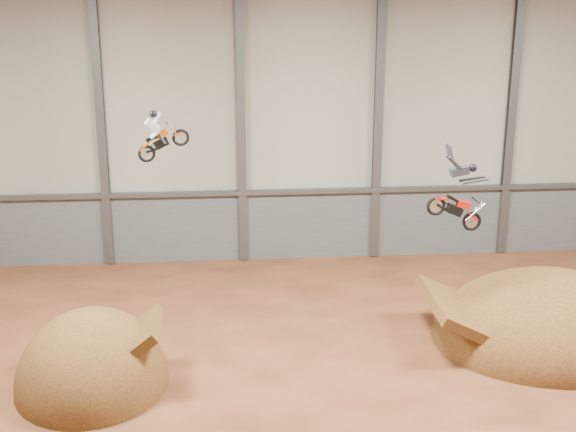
% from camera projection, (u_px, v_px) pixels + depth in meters
% --- Properties ---
extents(floor, '(40.00, 40.00, 0.00)m').
position_uv_depth(floor, '(355.00, 411.00, 26.86)').
color(floor, '#492313').
rests_on(floor, ground).
extents(back_wall, '(40.00, 0.10, 14.00)m').
position_uv_depth(back_wall, '(310.00, 122.00, 39.03)').
color(back_wall, '#9D9B8B').
rests_on(back_wall, ground).
extents(lower_band_back, '(39.80, 0.18, 3.50)m').
position_uv_depth(lower_band_back, '(309.00, 225.00, 40.50)').
color(lower_band_back, '#54565B').
rests_on(lower_band_back, ground).
extents(steel_rail, '(39.80, 0.35, 0.20)m').
position_uv_depth(steel_rail, '(310.00, 191.00, 39.82)').
color(steel_rail, '#47494F').
rests_on(steel_rail, lower_band_back).
extents(steel_column_1, '(0.40, 0.36, 13.90)m').
position_uv_depth(steel_column_1, '(101.00, 126.00, 38.06)').
color(steel_column_1, '#47494F').
rests_on(steel_column_1, ground).
extents(steel_column_2, '(0.40, 0.36, 13.90)m').
position_uv_depth(steel_column_2, '(241.00, 124.00, 38.58)').
color(steel_column_2, '#47494F').
rests_on(steel_column_2, ground).
extents(steel_column_3, '(0.40, 0.36, 13.90)m').
position_uv_depth(steel_column_3, '(378.00, 121.00, 39.09)').
color(steel_column_3, '#47494F').
rests_on(steel_column_3, ground).
extents(steel_column_4, '(0.40, 0.36, 13.90)m').
position_uv_depth(steel_column_4, '(511.00, 119.00, 39.61)').
color(steel_column_4, '#47494F').
rests_on(steel_column_4, ground).
extents(takeoff_ramp, '(5.38, 6.21, 5.38)m').
position_uv_depth(takeoff_ramp, '(93.00, 384.00, 28.63)').
color(takeoff_ramp, '#3E250F').
rests_on(takeoff_ramp, ground).
extents(landing_ramp, '(9.30, 8.22, 5.36)m').
position_uv_depth(landing_ramp, '(548.00, 339.00, 32.07)').
color(landing_ramp, '#3E250F').
rests_on(landing_ramp, ground).
extents(fmx_rider_a, '(2.45, 1.08, 2.27)m').
position_uv_depth(fmx_rider_a, '(166.00, 129.00, 27.14)').
color(fmx_rider_a, '#CD4806').
extents(fmx_rider_b, '(3.86, 1.11, 3.60)m').
position_uv_depth(fmx_rider_b, '(452.00, 188.00, 28.98)').
color(fmx_rider_b, red).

